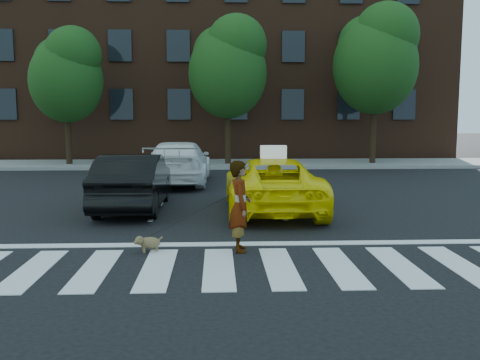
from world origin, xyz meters
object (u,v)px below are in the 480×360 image
(woman, at_px, (240,206))
(dog, at_px, (148,242))
(tree_right, at_px, (376,55))
(white_suv, at_px, (179,163))
(taxi, at_px, (272,184))
(tree_left, at_px, (67,72))
(black_sedan, at_px, (134,182))
(tree_mid, at_px, (228,63))

(woman, relative_size, dog, 3.18)
(tree_right, bearing_deg, white_suv, -145.01)
(taxi, height_order, woman, woman)
(woman, bearing_deg, dog, 88.04)
(tree_left, relative_size, dog, 12.40)
(tree_left, xyz_separation_m, black_sedan, (4.75, -11.48, -3.71))
(tree_mid, height_order, woman, tree_mid)
(tree_right, relative_size, white_suv, 1.47)
(tree_left, bearing_deg, black_sedan, -67.51)
(taxi, height_order, white_suv, white_suv)
(black_sedan, bearing_deg, tree_mid, -103.21)
(taxi, xyz_separation_m, black_sedan, (-3.61, 0.40, 0.03))
(tree_left, xyz_separation_m, tree_mid, (7.50, -0.00, 0.41))
(black_sedan, distance_m, woman, 5.13)
(taxi, xyz_separation_m, dog, (-2.69, -4.03, -0.52))
(white_suv, bearing_deg, tree_mid, -106.10)
(taxi, distance_m, black_sedan, 3.64)
(tree_left, height_order, white_suv, tree_left)
(tree_left, relative_size, woman, 3.90)
(tree_right, distance_m, black_sedan, 15.73)
(tree_mid, height_order, tree_right, tree_right)
(white_suv, bearing_deg, tree_right, -143.93)
(black_sedan, height_order, dog, black_sedan)
(tree_mid, distance_m, dog, 16.68)
(tree_left, relative_size, white_suv, 1.24)
(tree_mid, xyz_separation_m, dog, (-1.83, -15.91, -4.67))
(tree_left, bearing_deg, woman, -65.16)
(tree_mid, relative_size, white_suv, 1.35)
(tree_mid, distance_m, white_suv, 7.72)
(tree_mid, xyz_separation_m, black_sedan, (-2.75, -11.48, -4.12))
(tree_mid, xyz_separation_m, tree_right, (7.00, -0.00, 0.41))
(black_sedan, xyz_separation_m, woman, (2.61, -4.42, 0.10))
(woman, xyz_separation_m, dog, (-1.68, -0.01, -0.65))
(woman, bearing_deg, tree_left, 22.44)
(tree_left, relative_size, tree_right, 0.84)
(white_suv, bearing_deg, taxi, 117.55)
(woman, distance_m, dog, 1.81)
(taxi, relative_size, woman, 3.01)
(tree_mid, relative_size, tree_right, 0.92)
(tree_left, bearing_deg, tree_right, -0.00)
(tree_mid, bearing_deg, black_sedan, -103.46)
(tree_mid, bearing_deg, taxi, -85.83)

